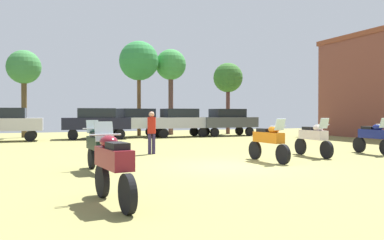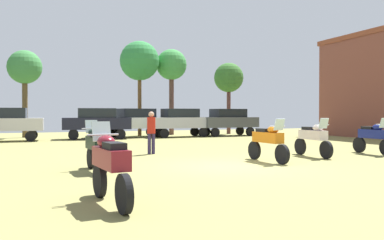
{
  "view_description": "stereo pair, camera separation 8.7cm",
  "coord_description": "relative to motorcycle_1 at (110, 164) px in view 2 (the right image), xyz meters",
  "views": [
    {
      "loc": [
        -5.9,
        -11.47,
        1.69
      ],
      "look_at": [
        1.48,
        6.89,
        1.37
      ],
      "focal_mm": 37.92,
      "sensor_mm": 36.0,
      "label": 1
    },
    {
      "loc": [
        -5.82,
        -11.5,
        1.69
      ],
      "look_at": [
        1.48,
        6.89,
        1.37
      ],
      "focal_mm": 37.92,
      "sensor_mm": 36.0,
      "label": 2
    }
  ],
  "objects": [
    {
      "name": "motorcycle_7",
      "position": [
        0.39,
        4.41,
        -0.02
      ],
      "size": [
        0.62,
        2.13,
        1.47
      ],
      "rotation": [
        0.0,
        0.0,
        0.08
      ],
      "color": "black",
      "rests_on": "ground"
    },
    {
      "name": "ground_plane",
      "position": [
        4.48,
        4.09,
        -0.75
      ],
      "size": [
        44.0,
        52.0,
        0.02
      ],
      "color": "olive"
    },
    {
      "name": "car_3",
      "position": [
        -2.79,
        19.18,
        0.43
      ],
      "size": [
        4.4,
        2.06,
        2.0
      ],
      "rotation": [
        0.0,
        0.0,
        1.51
      ],
      "color": "black",
      "rests_on": "ground"
    },
    {
      "name": "tree_3",
      "position": [
        -1.75,
        22.9,
        4.01
      ],
      "size": [
        2.32,
        2.32,
        6.03
      ],
      "color": "brown",
      "rests_on": "ground"
    },
    {
      "name": "tree_4",
      "position": [
        13.6,
        22.12,
        3.77
      ],
      "size": [
        2.39,
        2.39,
        5.78
      ],
      "color": "brown",
      "rests_on": "ground"
    },
    {
      "name": "motorcycle_2",
      "position": [
        11.61,
        5.19,
        -0.01
      ],
      "size": [
        0.62,
        2.12,
        1.49
      ],
      "rotation": [
        0.0,
        0.0,
        3.12
      ],
      "color": "black",
      "rests_on": "ground"
    },
    {
      "name": "car_5",
      "position": [
        8.46,
        19.57,
        0.43
      ],
      "size": [
        4.38,
        2.0,
        2.0
      ],
      "rotation": [
        0.0,
        0.0,
        1.62
      ],
      "color": "black",
      "rests_on": "ground"
    },
    {
      "name": "car_1",
      "position": [
        5.46,
        20.26,
        0.43
      ],
      "size": [
        4.56,
        2.55,
        2.0
      ],
      "rotation": [
        0.0,
        0.0,
        1.75
      ],
      "color": "black",
      "rests_on": "ground"
    },
    {
      "name": "motorcycle_1",
      "position": [
        0.0,
        0.0,
        0.0
      ],
      "size": [
        0.62,
        2.23,
        1.51
      ],
      "rotation": [
        0.0,
        0.0,
        0.1
      ],
      "color": "black",
      "rests_on": "ground"
    },
    {
      "name": "motorcycle_4",
      "position": [
        6.23,
        4.55,
        -0.0
      ],
      "size": [
        0.62,
        2.29,
        1.5
      ],
      "rotation": [
        0.0,
        0.0,
        3.2
      ],
      "color": "black",
      "rests_on": "ground"
    },
    {
      "name": "person_1",
      "position": [
        3.23,
        8.61,
        0.28
      ],
      "size": [
        0.34,
        0.34,
        1.74
      ],
      "rotation": [
        0.0,
        0.0,
        0.01
      ],
      "color": "#2D2447",
      "rests_on": "ground"
    },
    {
      "name": "motorcycle_5",
      "position": [
        8.76,
        5.36,
        -0.0
      ],
      "size": [
        0.62,
        2.31,
        1.5
      ],
      "rotation": [
        0.0,
        0.0,
        3.1
      ],
      "color": "black",
      "rests_on": "ground"
    },
    {
      "name": "car_4",
      "position": [
        2.62,
        19.43,
        0.43
      ],
      "size": [
        4.45,
        2.18,
        2.0
      ],
      "rotation": [
        0.0,
        0.0,
        1.48
      ],
      "color": "black",
      "rests_on": "ground"
    },
    {
      "name": "tree_5",
      "position": [
        6.22,
        22.27,
        4.82
      ],
      "size": [
        2.94,
        2.94,
        7.08
      ],
      "color": "brown",
      "rests_on": "ground"
    },
    {
      "name": "car_6",
      "position": [
        12.26,
        19.56,
        0.43
      ],
      "size": [
        4.38,
        2.01,
        2.0
      ],
      "rotation": [
        0.0,
        0.0,
        1.62
      ],
      "color": "black",
      "rests_on": "ground"
    },
    {
      "name": "tree_2",
      "position": [
        8.84,
        22.58,
        4.59
      ],
      "size": [
        2.38,
        2.38,
        6.67
      ],
      "color": "brown",
      "rests_on": "ground"
    }
  ]
}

